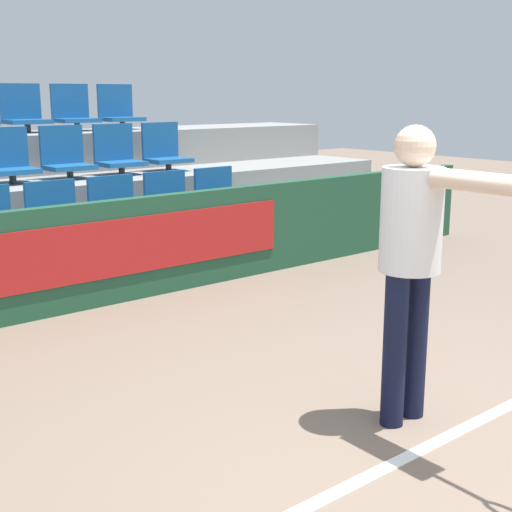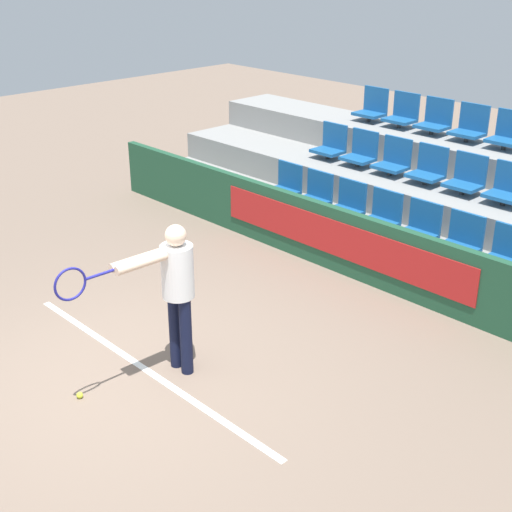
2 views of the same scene
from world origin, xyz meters
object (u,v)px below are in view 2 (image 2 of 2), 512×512
object	(u,v)px
stadium_chair_8	(361,152)
stadium_chair_15	(403,113)
stadium_chair_9	(394,160)
stadium_chair_16	(435,120)
tennis_player	(173,284)
stadium_chair_0	(286,184)
stadium_chair_11	(466,178)
stadium_chair_4	(421,226)
tennis_ball	(80,395)
stadium_chair_2	(348,204)
stadium_chair_18	(508,134)
stadium_chair_6	(507,253)
stadium_chair_7	(331,144)
stadium_chair_1	(316,194)
stadium_chair_10	(429,168)
stadium_chair_12	(508,188)
stadium_chair_17	(470,126)
stadium_chair_14	(372,108)
stadium_chair_3	(383,215)
stadium_chair_5	(462,239)

from	to	relation	value
stadium_chair_8	stadium_chair_15	bearing A→B (deg)	90.00
stadium_chair_9	stadium_chair_16	distance (m)	1.15
stadium_chair_16	tennis_player	world-z (taller)	stadium_chair_16
stadium_chair_0	stadium_chair_11	size ratio (longest dim) A/B	1.00
stadium_chair_8	stadium_chair_4	bearing A→B (deg)	-29.28
tennis_ball	stadium_chair_11	bearing A→B (deg)	83.97
stadium_chair_8	stadium_chair_2	bearing A→B (deg)	-59.26
stadium_chair_8	stadium_chair_11	distance (m)	1.89
stadium_chair_18	tennis_player	distance (m)	6.09
stadium_chair_6	stadium_chair_11	world-z (taller)	stadium_chair_11
stadium_chair_8	stadium_chair_9	size ratio (longest dim) A/B	1.00
stadium_chair_7	stadium_chair_15	size ratio (longest dim) A/B	1.00
stadium_chair_1	tennis_player	world-z (taller)	tennis_player
stadium_chair_7	stadium_chair_10	world-z (taller)	same
stadium_chair_18	tennis_ball	size ratio (longest dim) A/B	8.63
stadium_chair_1	stadium_chair_2	world-z (taller)	same
stadium_chair_12	stadium_chair_18	bearing A→B (deg)	120.74
stadium_chair_0	stadium_chair_16	world-z (taller)	stadium_chair_16
stadium_chair_4	tennis_player	distance (m)	3.96
stadium_chair_2	stadium_chair_17	distance (m)	2.39
stadium_chair_0	stadium_chair_14	bearing A→B (deg)	90.00
stadium_chair_15	stadium_chair_0	bearing A→B (deg)	-106.56
stadium_chair_4	stadium_chair_12	distance (m)	1.31
stadium_chair_0	tennis_player	size ratio (longest dim) A/B	0.34
stadium_chair_4	stadium_chair_9	world-z (taller)	stadium_chair_9
stadium_chair_6	stadium_chair_8	bearing A→B (deg)	161.41
stadium_chair_4	stadium_chair_14	distance (m)	3.42
stadium_chair_17	stadium_chair_11	bearing A→B (deg)	-59.26
stadium_chair_6	tennis_player	size ratio (longest dim) A/B	0.34
stadium_chair_4	stadium_chair_18	distance (m)	2.31
stadium_chair_1	stadium_chair_7	bearing A→B (deg)	120.74
stadium_chair_3	stadium_chair_10	size ratio (longest dim) A/B	1.00
stadium_chair_5	tennis_player	world-z (taller)	tennis_player
stadium_chair_0	stadium_chair_1	xyz separation A→B (m)	(0.63, 0.00, 0.00)
stadium_chair_4	stadium_chair_16	size ratio (longest dim) A/B	1.00
stadium_chair_0	stadium_chair_6	size ratio (longest dim) A/B	1.00
stadium_chair_15	tennis_player	distance (m)	6.27
stadium_chair_6	stadium_chair_16	xyz separation A→B (m)	(-2.52, 2.12, 0.90)
stadium_chair_0	stadium_chair_15	distance (m)	2.39
stadium_chair_5	stadium_chair_8	world-z (taller)	stadium_chair_8
stadium_chair_12	stadium_chair_18	world-z (taller)	stadium_chair_18
stadium_chair_15	stadium_chair_18	xyz separation A→B (m)	(1.89, 0.00, 0.00)
stadium_chair_9	stadium_chair_12	bearing A→B (deg)	0.00
stadium_chair_12	stadium_chair_18	xyz separation A→B (m)	(-0.63, 1.06, 0.45)
stadium_chair_7	stadium_chair_0	bearing A→B (deg)	-90.00
stadium_chair_0	stadium_chair_3	distance (m)	1.89
stadium_chair_16	stadium_chair_7	bearing A→B (deg)	-139.94
stadium_chair_1	stadium_chair_15	xyz separation A→B (m)	(0.00, 2.12, 0.90)
stadium_chair_0	stadium_chair_15	bearing A→B (deg)	73.44
stadium_chair_12	stadium_chair_16	xyz separation A→B (m)	(-1.89, 1.06, 0.45)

